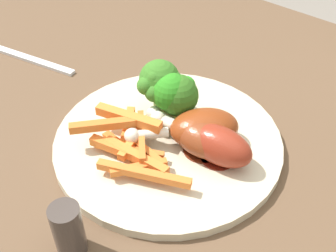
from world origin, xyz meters
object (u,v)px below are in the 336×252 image
Objects in this scene: carrot_fries_pile at (130,143)px; chicken_drumstick_near at (200,136)px; dining_table at (207,208)px; broccoli_floret_front at (173,91)px; chicken_drumstick_extra at (202,127)px; broccoli_floret_back at (176,93)px; chicken_drumstick_far at (215,144)px; pepper_shaker at (68,230)px; broccoli_floret_middle at (159,82)px; dinner_plate at (168,142)px; fork at (25,57)px.

chicken_drumstick_near reaches higher than carrot_fries_pile.
dining_table is 7.21× the size of carrot_fries_pile.
chicken_drumstick_extra is (-0.05, 0.01, -0.02)m from broccoli_floret_front.
chicken_drumstick_far is (-0.08, 0.03, -0.02)m from broccoli_floret_back.
broccoli_floret_front reaches higher than chicken_drumstick_extra.
pepper_shaker reaches higher than chicken_drumstick_near.
broccoli_floret_middle is 0.54× the size of chicken_drumstick_far.
broccoli_floret_back is 0.47× the size of chicken_drumstick_far.
dinner_plate is 0.05m from chicken_drumstick_near.
broccoli_floret_back reaches higher than chicken_drumstick_near.
broccoli_floret_back reaches higher than chicken_drumstick_far.
dining_table is 9.00× the size of chicken_drumstick_extra.
fork is (0.30, -0.01, -0.00)m from dinner_plate.
chicken_drumstick_near is at bearing 155.53° from broccoli_floret_back.
broccoli_floret_middle is at bearing 173.76° from fork.
fork is (0.36, 0.00, -0.03)m from chicken_drumstick_far.
chicken_drumstick_far is (-0.01, 0.01, 0.14)m from dining_table.
broccoli_floret_front is at bearing 173.73° from fork.
carrot_fries_pile is at bearing 106.66° from broccoli_floret_middle.
chicken_drumstick_far is at bearing 167.99° from broccoli_floret_middle.
broccoli_floret_front reaches higher than dining_table.
broccoli_floret_middle reaches higher than broccoli_floret_back.
broccoli_floret_middle reaches higher than broccoli_floret_front.
chicken_drumstick_extra is at bearing -125.90° from carrot_fries_pile.
broccoli_floret_front reaches higher than chicken_drumstick_near.
broccoli_floret_back is at bearing -90.09° from carrot_fries_pile.
carrot_fries_pile is at bearing 89.91° from broccoli_floret_back.
carrot_fries_pile is at bearing 54.10° from chicken_drumstick_extra.
chicken_drumstick_extra is (-0.05, 0.01, -0.02)m from broccoli_floret_back.
pepper_shaker is at bearing 139.03° from fork.
pepper_shaker is at bearing 97.38° from dinner_plate.
broccoli_floret_back is at bearing -79.17° from pepper_shaker.
broccoli_floret_front is 0.49× the size of chicken_drumstick_far.
chicken_drumstick_near is 0.34m from fork.
carrot_fries_pile is at bearing 44.95° from chicken_drumstick_near.
dining_table is 0.14m from chicken_drumstick_extra.
dining_table is 9.26× the size of chicken_drumstick_near.
broccoli_floret_back is 0.29m from fork.
pepper_shaker is (0.03, 0.20, 0.14)m from dining_table.
broccoli_floret_middle is at bearing -37.32° from dinner_plate.
fork is (0.26, 0.03, -0.06)m from broccoli_floret_middle.
broccoli_floret_front reaches higher than chicken_drumstick_far.
fork is (0.34, 0.02, -0.03)m from chicken_drumstick_extra.
chicken_drumstick_near is (-0.06, -0.06, 0.00)m from carrot_fries_pile.
broccoli_floret_middle is (0.04, -0.03, 0.05)m from dinner_plate.
carrot_fries_pile is (0.00, 0.08, -0.02)m from broccoli_floret_back.
broccoli_floret_back is at bearing -24.47° from chicken_drumstick_near.
carrot_fries_pile is (-0.02, 0.08, -0.03)m from broccoli_floret_middle.
dinner_plate is 0.06m from broccoli_floret_back.
broccoli_floret_middle is at bearing -6.42° from chicken_drumstick_extra.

